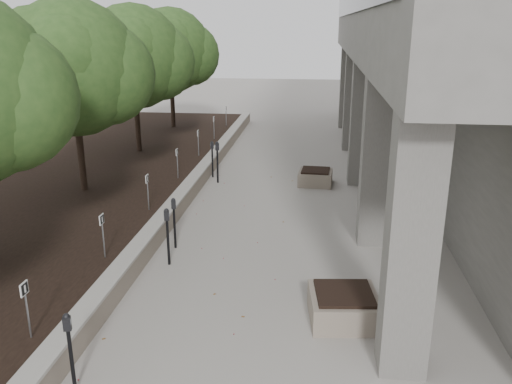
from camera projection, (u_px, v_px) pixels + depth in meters
The scene contains 20 objects.
retaining_wall at pixel (191, 188), 16.33m from camera, with size 0.39×26.00×0.50m, color gray, non-canonical shape.
planting_bed at pixel (77, 185), 16.75m from camera, with size 7.00×26.00×0.40m, color black.
crabapple_tree_3 at pixel (75, 97), 14.84m from camera, with size 4.60×4.00×5.44m, color #2A4B1D, non-canonical shape.
crabapple_tree_4 at pixel (134, 79), 19.57m from camera, with size 4.60×4.00×5.44m, color #2A4B1D, non-canonical shape.
crabapple_tree_5 at pixel (171, 68), 24.30m from camera, with size 4.60×4.00×5.44m, color #2A4B1D, non-canonical shape.
parking_sign_2 at pixel (27, 310), 8.16m from camera, with size 0.04×0.22×0.96m, color black, non-canonical shape.
parking_sign_3 at pixel (103, 236), 11.00m from camera, with size 0.04×0.22×0.96m, color black, non-canonical shape.
parking_sign_4 at pixel (148, 192), 13.83m from camera, with size 0.04×0.22×0.96m, color black, non-canonical shape.
parking_sign_5 at pixel (177, 163), 16.67m from camera, with size 0.04×0.22×0.96m, color black, non-canonical shape.
parking_sign_6 at pixel (198, 143), 19.51m from camera, with size 0.04×0.22×0.96m, color black, non-canonical shape.
parking_sign_7 at pixel (214, 128), 22.34m from camera, with size 0.04×0.22×0.96m, color black, non-canonical shape.
parking_sign_8 at pixel (226, 116), 25.18m from camera, with size 0.04×0.22×0.96m, color black, non-canonical shape.
parking_meter_1 at pixel (71, 353), 7.51m from camera, with size 0.13×0.09×1.27m, color black, non-canonical shape.
parking_meter_2 at pixel (174, 223), 12.41m from camera, with size 0.12×0.09×1.25m, color black, non-canonical shape.
parking_meter_3 at pixel (168, 237), 11.53m from camera, with size 0.13×0.09×1.32m, color black, non-canonical shape.
parking_meter_4 at pixel (212, 159), 18.15m from camera, with size 0.13×0.09×1.28m, color black, non-canonical shape.
parking_meter_5 at pixel (217, 162), 17.51m from camera, with size 0.14×0.10×1.40m, color black, non-canonical shape.
planter_front at pixel (344, 306), 9.46m from camera, with size 1.20×1.20×0.56m, color gray, non-canonical shape.
planter_back at pixel (315, 177), 17.48m from camera, with size 1.07×1.07×0.50m, color gray, non-canonical shape.
berry_scatter at pixel (223, 250), 12.43m from camera, with size 3.30×14.10×0.02m, color maroon, non-canonical shape.
Camera 1 is at (2.00, -6.25, 5.11)m, focal length 37.13 mm.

